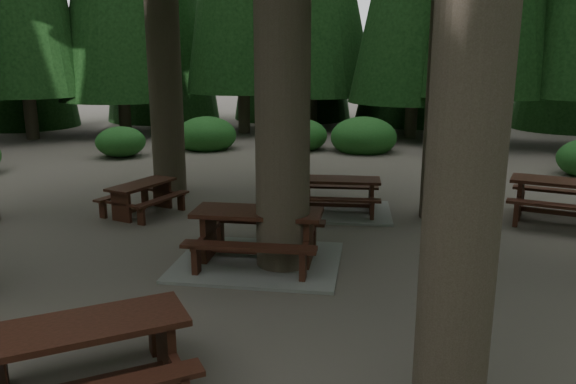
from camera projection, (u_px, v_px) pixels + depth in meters
The scene contains 7 objects.
ground at pixel (234, 261), 9.22m from camera, with size 80.00×80.00×0.00m, color #524A43.
picnic_table_a at pixel (258, 244), 9.08m from camera, with size 3.19×2.91×0.89m.
picnic_table_b at pixel (142, 194), 11.86m from camera, with size 1.27×1.57×0.68m.
picnic_table_c at pixel (339, 201), 12.01m from camera, with size 2.73×2.51×0.75m.
picnic_table_d at pixel (564, 195), 11.23m from camera, with size 2.04×1.66×0.87m.
picnic_table_e at pixel (85, 350), 5.38m from camera, with size 2.40×2.47×0.83m.
shrub_ring at pixel (293, 232), 9.45m from camera, with size 23.86×24.64×1.49m.
Camera 1 is at (4.84, -7.26, 3.31)m, focal length 35.00 mm.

